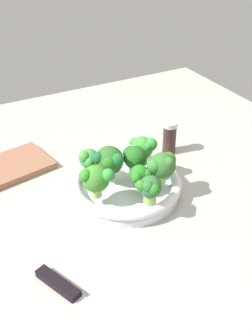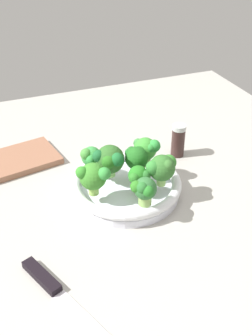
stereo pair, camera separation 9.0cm
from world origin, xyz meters
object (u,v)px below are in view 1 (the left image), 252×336
broccoli_floret_1 (143,148)px  broccoli_floret_7 (140,175)px  bowl (126,186)px  broccoli_floret_2 (89,160)px  knife (77,298)px  broccoli_floret_0 (135,157)px  broccoli_floret_3 (163,165)px  pepper_shaker (169,137)px  broccoli_floret_5 (150,188)px  broccoli_floret_4 (97,179)px  broccoli_floret_6 (109,161)px

broccoli_floret_1 → broccoli_floret_7: broccoli_floret_1 is taller
bowl → broccoli_floret_2: bearing=134.3°
broccoli_floret_2 → knife: bearing=-117.9°
broccoli_floret_7 → knife: 30.22cm
broccoli_floret_0 → broccoli_floret_3: 7.44cm
knife → pepper_shaker: 52.57cm
broccoli_floret_0 → broccoli_floret_5: bearing=-104.7°
pepper_shaker → broccoli_floret_7: bearing=-139.9°
broccoli_floret_4 → broccoli_floret_6: broccoli_floret_6 is taller
bowl → broccoli_floret_6: broccoli_floret_6 is taller
broccoli_floret_0 → broccoli_floret_5: broccoli_floret_0 is taller
broccoli_floret_3 → broccoli_floret_7: bearing=171.5°
broccoli_floret_2 → broccoli_floret_5: bearing=-68.7°
broccoli_floret_2 → broccoli_floret_5: broccoli_floret_5 is taller
broccoli_floret_0 → knife: size_ratio=0.26×
broccoli_floret_3 → broccoli_floret_7: (-5.25, 0.78, -1.45)cm
broccoli_floret_0 → broccoli_floret_1: broccoli_floret_1 is taller
broccoli_floret_7 → pepper_shaker: (17.55, 14.76, -2.64)cm
broccoli_floret_0 → broccoli_floret_1: 3.84cm
broccoli_floret_3 → broccoli_floret_4: size_ratio=1.02×
broccoli_floret_3 → broccoli_floret_6: size_ratio=0.99×
broccoli_floret_7 → pepper_shaker: bearing=40.1°
bowl → knife: 31.27cm
broccoli_floret_2 → broccoli_floret_4: (-2.14, -9.13, 1.08)cm
broccoli_floret_4 → broccoli_floret_7: 9.88cm
bowl → broccoli_floret_4: broccoli_floret_4 is taller
broccoli_floret_7 → broccoli_floret_1: bearing=56.2°
broccoli_floret_1 → knife: broccoli_floret_1 is taller
bowl → broccoli_floret_0: 6.99cm
broccoli_floret_5 → broccoli_floret_1: bearing=65.0°
broccoli_floret_3 → broccoli_floret_5: 8.26cm
broccoli_floret_1 → knife: size_ratio=0.28×
broccoli_floret_2 → broccoli_floret_3: bearing=-41.1°
broccoli_floret_5 → broccoli_floret_3: bearing=38.6°
broccoli_floret_4 → broccoli_floret_6: 7.49cm
broccoli_floret_2 → broccoli_floret_7: (7.55, -10.37, -0.44)cm
broccoli_floret_1 → broccoli_floret_2: (-12.74, 2.61, -0.80)cm
bowl → broccoli_floret_3: size_ratio=3.38×
broccoli_floret_4 → pepper_shaker: bearing=26.4°
broccoli_floret_2 → knife: broccoli_floret_2 is taller
broccoli_floret_0 → broccoli_floret_1: (3.29, 1.93, 0.39)cm
broccoli_floret_6 → broccoli_floret_7: 7.79cm
broccoli_floret_2 → broccoli_floret_6: bearing=-50.4°
broccoli_floret_3 → broccoli_floret_4: 15.07cm
broccoli_floret_2 → broccoli_floret_7: broccoli_floret_2 is taller
broccoli_floret_0 → knife: bearing=-135.4°
bowl → knife: size_ratio=1.00×
broccoli_floret_1 → broccoli_floret_3: 8.55cm
broccoli_floret_2 → pepper_shaker: bearing=9.9°
broccoli_floret_2 → broccoli_floret_5: (6.36, -16.29, 0.35)cm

